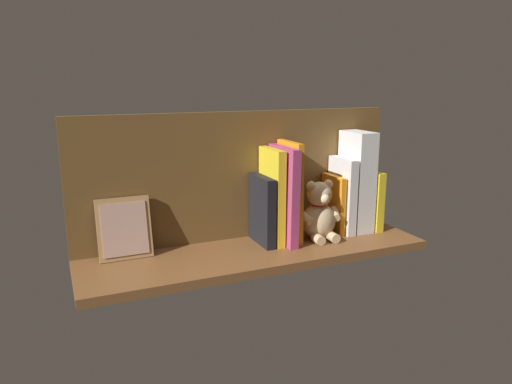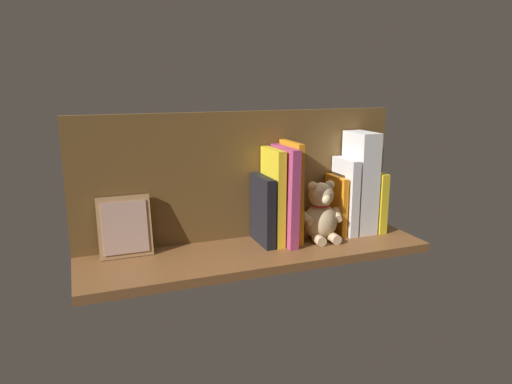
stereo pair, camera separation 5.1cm
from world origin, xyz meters
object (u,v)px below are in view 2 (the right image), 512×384
dictionary_thick_white (360,182)px  picture_frame_leaning (125,227)px  teddy_bear (321,214)px  book_0 (373,200)px

dictionary_thick_white → picture_frame_leaning: (64.63, -3.12, -6.78)cm
dictionary_thick_white → teddy_bear: size_ratio=1.75×
book_0 → picture_frame_leaning: (69.25, -3.24, -1.09)cm
dictionary_thick_white → book_0: bearing=178.5°
dictionary_thick_white → picture_frame_leaning: bearing=-2.8°
picture_frame_leaning → teddy_bear: bearing=172.9°
book_0 → teddy_bear: 18.87cm
book_0 → dictionary_thick_white: bearing=-1.5°
book_0 → picture_frame_leaning: bearing=-2.7°
teddy_bear → picture_frame_leaning: (50.68, -6.31, 0.28)cm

